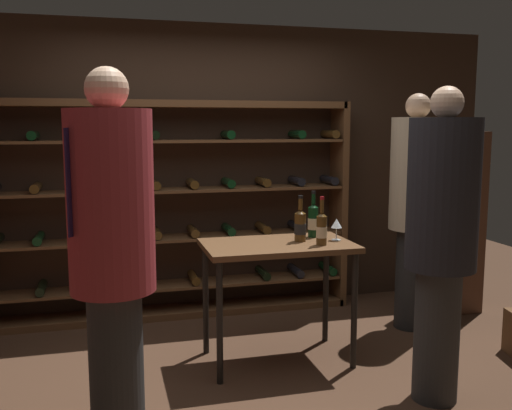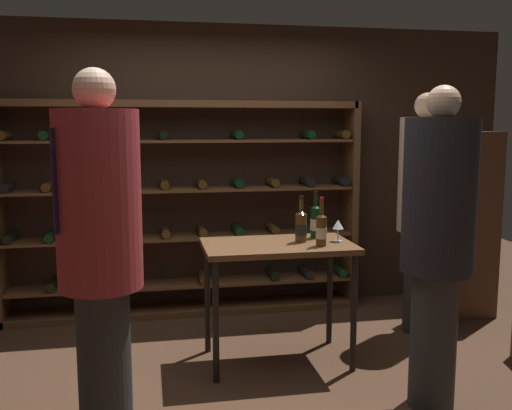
{
  "view_description": "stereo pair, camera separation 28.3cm",
  "coord_description": "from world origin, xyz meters",
  "px_view_note": "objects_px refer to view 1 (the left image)",
  "views": [
    {
      "loc": [
        -0.87,
        -3.57,
        1.7
      ],
      "look_at": [
        0.15,
        0.27,
        1.14
      ],
      "focal_mm": 40.13,
      "sensor_mm": 36.0,
      "label": 1
    },
    {
      "loc": [
        -0.59,
        -3.63,
        1.7
      ],
      "look_at": [
        0.15,
        0.27,
        1.14
      ],
      "focal_mm": 40.13,
      "sensor_mm": 36.0,
      "label": 2
    }
  ],
  "objects_px": {
    "wine_bottle_black_capsule": "(322,228)",
    "wine_bottle_amber_reserve": "(300,225)",
    "person_guest_plum_blouse": "(415,200)",
    "wine_rack": "(175,211)",
    "person_host_in_suit": "(112,244)",
    "display_cabinet": "(454,222)",
    "wine_glass_stemmed_center": "(336,224)",
    "wine_bottle_gold_foil": "(313,220)",
    "tasting_table": "(278,257)",
    "person_bystander_dark_jacket": "(441,231)"
  },
  "relations": [
    {
      "from": "wine_bottle_black_capsule",
      "to": "wine_bottle_amber_reserve",
      "type": "distance_m",
      "value": 0.19
    },
    {
      "from": "person_guest_plum_blouse",
      "to": "wine_bottle_amber_reserve",
      "type": "height_order",
      "value": "person_guest_plum_blouse"
    },
    {
      "from": "wine_rack",
      "to": "person_host_in_suit",
      "type": "height_order",
      "value": "person_host_in_suit"
    },
    {
      "from": "wine_rack",
      "to": "display_cabinet",
      "type": "xyz_separation_m",
      "value": [
        2.48,
        -0.49,
        -0.13
      ]
    },
    {
      "from": "wine_rack",
      "to": "person_host_in_suit",
      "type": "xyz_separation_m",
      "value": [
        -0.56,
        -2.05,
        0.15
      ]
    },
    {
      "from": "wine_bottle_black_capsule",
      "to": "wine_bottle_amber_reserve",
      "type": "xyz_separation_m",
      "value": [
        -0.1,
        0.16,
        -0.0
      ]
    },
    {
      "from": "wine_glass_stemmed_center",
      "to": "wine_bottle_amber_reserve",
      "type": "bearing_deg",
      "value": 172.58
    },
    {
      "from": "person_guest_plum_blouse",
      "to": "person_host_in_suit",
      "type": "distance_m",
      "value": 2.73
    },
    {
      "from": "wine_bottle_gold_foil",
      "to": "wine_bottle_amber_reserve",
      "type": "xyz_separation_m",
      "value": [
        -0.15,
        -0.13,
        -0.01
      ]
    },
    {
      "from": "wine_bottle_black_capsule",
      "to": "wine_rack",
      "type": "bearing_deg",
      "value": 122.56
    },
    {
      "from": "wine_bottle_black_capsule",
      "to": "wine_glass_stemmed_center",
      "type": "xyz_separation_m",
      "value": [
        0.16,
        0.13,
        -0.0
      ]
    },
    {
      "from": "display_cabinet",
      "to": "wine_bottle_gold_foil",
      "type": "xyz_separation_m",
      "value": [
        -1.58,
        -0.56,
        0.18
      ]
    },
    {
      "from": "tasting_table",
      "to": "wine_bottle_amber_reserve",
      "type": "distance_m",
      "value": 0.28
    },
    {
      "from": "tasting_table",
      "to": "wine_bottle_black_capsule",
      "type": "bearing_deg",
      "value": -27.8
    },
    {
      "from": "wine_bottle_amber_reserve",
      "to": "display_cabinet",
      "type": "bearing_deg",
      "value": 21.86
    },
    {
      "from": "person_guest_plum_blouse",
      "to": "wine_bottle_black_capsule",
      "type": "bearing_deg",
      "value": 179.99
    },
    {
      "from": "tasting_table",
      "to": "person_host_in_suit",
      "type": "height_order",
      "value": "person_host_in_suit"
    },
    {
      "from": "person_bystander_dark_jacket",
      "to": "wine_bottle_gold_foil",
      "type": "xyz_separation_m",
      "value": [
        -0.46,
        0.97,
        -0.07
      ]
    },
    {
      "from": "person_guest_plum_blouse",
      "to": "wine_glass_stemmed_center",
      "type": "height_order",
      "value": "person_guest_plum_blouse"
    },
    {
      "from": "wine_rack",
      "to": "person_host_in_suit",
      "type": "bearing_deg",
      "value": -105.3
    },
    {
      "from": "wine_bottle_gold_foil",
      "to": "wine_bottle_amber_reserve",
      "type": "distance_m",
      "value": 0.19
    },
    {
      "from": "person_bystander_dark_jacket",
      "to": "display_cabinet",
      "type": "bearing_deg",
      "value": -69.81
    },
    {
      "from": "person_host_in_suit",
      "to": "wine_bottle_black_capsule",
      "type": "relative_size",
      "value": 5.83
    },
    {
      "from": "wine_bottle_gold_foil",
      "to": "wine_glass_stemmed_center",
      "type": "height_order",
      "value": "wine_bottle_gold_foil"
    },
    {
      "from": "person_host_in_suit",
      "to": "wine_bottle_gold_foil",
      "type": "distance_m",
      "value": 1.77
    },
    {
      "from": "person_guest_plum_blouse",
      "to": "wine_rack",
      "type": "bearing_deg",
      "value": 129.31
    },
    {
      "from": "wine_rack",
      "to": "display_cabinet",
      "type": "bearing_deg",
      "value": -11.2
    },
    {
      "from": "person_guest_plum_blouse",
      "to": "wine_bottle_black_capsule",
      "type": "relative_size",
      "value": 5.74
    },
    {
      "from": "wine_rack",
      "to": "wine_bottle_gold_foil",
      "type": "bearing_deg",
      "value": -49.41
    },
    {
      "from": "tasting_table",
      "to": "wine_bottle_black_capsule",
      "type": "height_order",
      "value": "wine_bottle_black_capsule"
    },
    {
      "from": "person_guest_plum_blouse",
      "to": "wine_glass_stemmed_center",
      "type": "xyz_separation_m",
      "value": [
        -0.86,
        -0.39,
        -0.1
      ]
    },
    {
      "from": "person_guest_plum_blouse",
      "to": "person_host_in_suit",
      "type": "relative_size",
      "value": 0.98
    },
    {
      "from": "tasting_table",
      "to": "person_host_in_suit",
      "type": "bearing_deg",
      "value": -143.43
    },
    {
      "from": "tasting_table",
      "to": "person_host_in_suit",
      "type": "xyz_separation_m",
      "value": [
        -1.15,
        -0.85,
        0.33
      ]
    },
    {
      "from": "wine_rack",
      "to": "wine_bottle_amber_reserve",
      "type": "relative_size",
      "value": 9.57
    },
    {
      "from": "person_guest_plum_blouse",
      "to": "wine_bottle_gold_foil",
      "type": "xyz_separation_m",
      "value": [
        -0.97,
        -0.23,
        -0.09
      ]
    },
    {
      "from": "tasting_table",
      "to": "wine_rack",
      "type": "bearing_deg",
      "value": 116.0
    },
    {
      "from": "person_host_in_suit",
      "to": "person_guest_plum_blouse",
      "type": "bearing_deg",
      "value": -29.56
    },
    {
      "from": "wine_glass_stemmed_center",
      "to": "wine_bottle_gold_foil",
      "type": "bearing_deg",
      "value": 126.07
    },
    {
      "from": "person_host_in_suit",
      "to": "display_cabinet",
      "type": "xyz_separation_m",
      "value": [
        3.04,
        1.56,
        -0.28
      ]
    },
    {
      "from": "person_guest_plum_blouse",
      "to": "person_bystander_dark_jacket",
      "type": "distance_m",
      "value": 1.3
    },
    {
      "from": "wine_bottle_gold_foil",
      "to": "wine_glass_stemmed_center",
      "type": "relative_size",
      "value": 2.18
    },
    {
      "from": "display_cabinet",
      "to": "wine_bottle_black_capsule",
      "type": "height_order",
      "value": "display_cabinet"
    },
    {
      "from": "person_host_in_suit",
      "to": "wine_bottle_amber_reserve",
      "type": "distance_m",
      "value": 1.58
    },
    {
      "from": "tasting_table",
      "to": "display_cabinet",
      "type": "height_order",
      "value": "display_cabinet"
    },
    {
      "from": "wine_rack",
      "to": "tasting_table",
      "type": "bearing_deg",
      "value": -64.0
    },
    {
      "from": "person_bystander_dark_jacket",
      "to": "wine_bottle_amber_reserve",
      "type": "height_order",
      "value": "person_bystander_dark_jacket"
    },
    {
      "from": "tasting_table",
      "to": "wine_bottle_amber_reserve",
      "type": "height_order",
      "value": "wine_bottle_amber_reserve"
    },
    {
      "from": "wine_rack",
      "to": "wine_bottle_amber_reserve",
      "type": "xyz_separation_m",
      "value": [
        0.76,
        -1.18,
        0.04
      ]
    },
    {
      "from": "wine_bottle_black_capsule",
      "to": "wine_bottle_amber_reserve",
      "type": "height_order",
      "value": "wine_bottle_black_capsule"
    }
  ]
}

